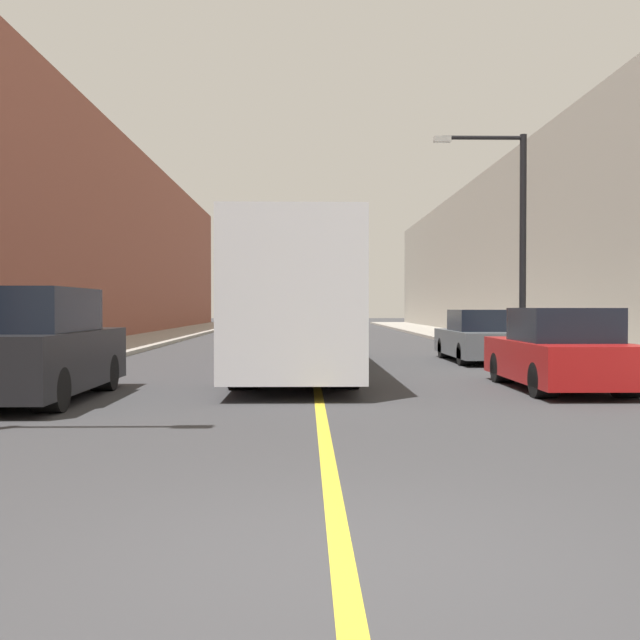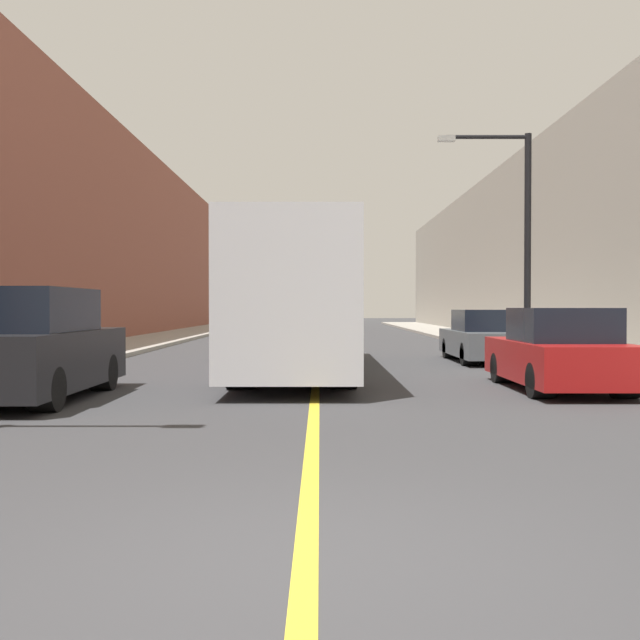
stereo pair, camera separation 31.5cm
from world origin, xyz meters
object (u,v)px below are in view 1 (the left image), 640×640
car_right_mid (482,338)px  car_right_near (560,353)px  street_lamp_right (514,227)px  bus (296,300)px  parked_suv_left (34,349)px

car_right_mid → car_right_near: bearing=-91.7°
street_lamp_right → car_right_mid: bearing=-149.0°
bus → car_right_mid: (5.28, 3.26, -1.07)m
parked_suv_left → car_right_mid: bearing=42.4°
parked_suv_left → car_right_mid: (9.60, 8.78, -0.20)m
car_right_mid → street_lamp_right: size_ratio=0.72×
bus → car_right_near: size_ratio=2.79×
bus → car_right_near: (5.07, -4.00, -1.05)m
car_right_near → street_lamp_right: size_ratio=0.66×
bus → street_lamp_right: bearing=31.5°
parked_suv_left → street_lamp_right: bearing=41.4°
street_lamp_right → bus: bearing=-148.5°
bus → street_lamp_right: (6.38, 3.91, 2.19)m
car_right_near → car_right_mid: car_right_near is taller
parked_suv_left → street_lamp_right: 14.58m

